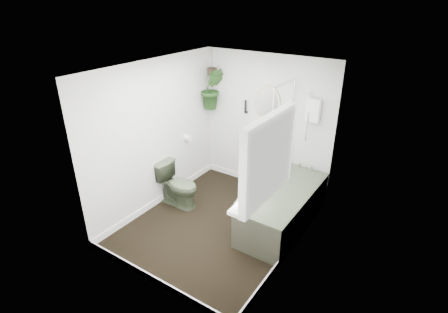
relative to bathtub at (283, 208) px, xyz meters
The scene contains 22 objects.
floor 0.99m from the bathtub, 147.99° to the right, with size 2.30×2.80×0.02m, color black.
ceiling 2.23m from the bathtub, 147.99° to the right, with size 2.30×2.80×0.02m, color white.
wall_back 1.49m from the bathtub, 131.32° to the left, with size 2.30×0.02×2.30m, color white.
wall_front 2.24m from the bathtub, 112.73° to the right, with size 2.30×0.02×2.30m, color white.
wall_left 2.20m from the bathtub, 165.69° to the right, with size 0.02×2.80×2.30m, color white.
wall_right 1.06m from the bathtub, 54.25° to the right, with size 0.02×2.80×2.30m, color white.
skirting 0.97m from the bathtub, 147.99° to the right, with size 2.30×2.80×0.10m, color white.
bathtub is the anchor object (origin of this frame).
bath_screen 1.15m from the bathtub, 123.96° to the left, with size 0.04×0.72×1.40m, color silver, non-canonical shape.
shower_box 1.51m from the bathtub, 90.00° to the left, with size 0.20×0.10×0.35m, color white.
oval_mirror 1.68m from the bathtub, 131.62° to the left, with size 0.46×0.03×0.62m, color #B4AC93.
wall_sconce 1.83m from the bathtub, 143.75° to the left, with size 0.04×0.04×0.22m, color black.
toilet_roll_holder 2.01m from the bathtub, behind, with size 0.11×0.11×0.11m, color white.
window_recess 1.84m from the bathtub, 76.41° to the right, with size 0.08×1.00×0.90m, color white.
window_sill 1.54m from the bathtub, 79.61° to the right, with size 0.18×1.00×0.04m, color white.
window_blinds 1.83m from the bathtub, 78.46° to the right, with size 0.01×0.86×0.76m, color white.
toilet 1.69m from the bathtub, 166.17° to the right, with size 0.40×0.70×0.71m, color #444F38.
pedestal_sink 1.09m from the bathtub, 136.25° to the left, with size 0.59×0.50×1.00m, color #444F38, non-canonical shape.
sill_plant 1.44m from the bathtub, 77.78° to the right, with size 0.19×0.17×0.21m, color black.
hanging_plant 2.35m from the bathtub, 157.04° to the left, with size 0.39×0.31×0.71m, color black.
soap_bottle 0.93m from the bathtub, 110.16° to the right, with size 0.09×0.09×0.19m, color #2D2826.
hanging_pot 2.53m from the bathtub, 157.04° to the left, with size 0.16×0.16×0.12m, color black.
Camera 1 is at (2.44, -3.53, 3.13)m, focal length 28.00 mm.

